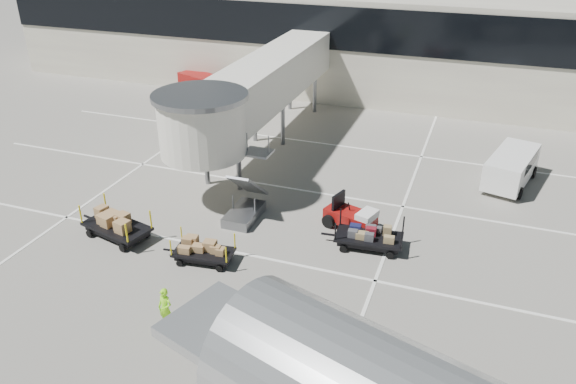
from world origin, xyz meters
name	(u,v)px	position (x,y,z in m)	size (l,w,h in m)	color
ground	(227,279)	(0.00, 0.00, 0.00)	(140.00, 140.00, 0.00)	#A09C8F
lane_markings	(287,185)	(-0.67, 9.33, 0.01)	(40.00, 30.00, 0.02)	white
terminal	(374,40)	(-0.35, 29.94, 4.11)	(64.00, 12.11, 15.20)	beige
jet_bridge	(252,92)	(-3.97, 12.26, 4.28)	(5.70, 20.40, 6.03)	white
baggage_tug	(351,217)	(3.93, 5.99, 0.60)	(2.76, 2.24, 1.65)	maroon
suitcase_cart	(370,238)	(5.20, 4.50, 0.52)	(3.85, 1.81, 1.49)	black
box_cart_near	(204,252)	(-1.51, 0.88, 0.50)	(3.33, 1.63, 1.28)	black
box_cart_far	(116,225)	(-6.45, 1.33, 0.64)	(4.16, 2.38, 1.59)	black
ground_worker	(165,308)	(-0.86, -3.47, 0.83)	(0.61, 0.40, 1.66)	#8AF019
minivan	(512,165)	(11.25, 13.99, 1.11)	(3.08, 5.19, 1.84)	white
belt_loader	(202,85)	(-13.23, 23.09, 0.82)	(4.76, 3.25, 2.15)	maroon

